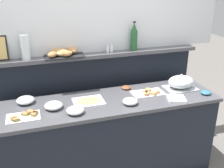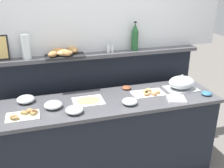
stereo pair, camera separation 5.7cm
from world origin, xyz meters
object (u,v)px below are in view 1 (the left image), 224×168
Objects in this scene: napkin_stack at (176,99)px; water_carafe at (25,47)px; glass_bowl_small at (75,111)px; wine_bottle_green at (134,37)px; glass_bowl_large at (130,102)px; pepper_shaker at (112,48)px; glass_bowl_extra at (54,106)px; salt_shaker at (108,49)px; condiment_bowl_dark at (206,92)px; condiment_bowl_red at (126,87)px; glass_bowl_medium at (26,100)px; serving_cloche at (181,82)px; cold_cuts_platter at (89,101)px; bread_basket at (63,53)px; sandwich_platter_rear at (24,116)px; sandwich_platter_side at (148,93)px.

napkin_stack is 1.57m from water_carafe.
wine_bottle_green is (0.78, 0.58, 0.48)m from glass_bowl_small.
water_carafe is at bearing 148.53° from glass_bowl_large.
glass_bowl_extra is at bearing -148.63° from pepper_shaker.
salt_shaker reaches higher than glass_bowl_small.
glass_bowl_extra is 1.93× the size of salt_shaker.
glass_bowl_extra is at bearing -65.70° from water_carafe.
water_carafe is (-1.73, 0.57, 0.47)m from condiment_bowl_dark.
condiment_bowl_dark is 0.83m from condiment_bowl_red.
glass_bowl_medium is at bearing -169.05° from wine_bottle_green.
condiment_bowl_red is 0.47m from salt_shaker.
wine_bottle_green reaches higher than serving_cloche.
condiment_bowl_dark is 0.44× the size of water_carafe.
serving_cloche reaches higher than glass_bowl_extra.
glass_bowl_medium reaches higher than condiment_bowl_dark.
serving_cloche is 1.62m from glass_bowl_medium.
bread_basket reaches higher than cold_cuts_platter.
glass_bowl_small is at bearing -177.26° from glass_bowl_large.
sandwich_platter_rear is 1.92× the size of glass_bowl_large.
serving_cloche reaches higher than sandwich_platter_side.
cold_cuts_platter is at bearing 12.53° from sandwich_platter_rear.
sandwich_platter_rear is 1.79× the size of glass_bowl_small.
wine_bottle_green is 0.79m from bread_basket.
serving_cloche is 3.91× the size of pepper_shaker.
serving_cloche is at bearing 0.77° from cold_cuts_platter.
water_carafe is (0.05, 0.23, 0.46)m from glass_bowl_medium.
glass_bowl_large is 0.37× the size of bread_basket.
glass_bowl_extra is at bearing -112.83° from bread_basket.
sandwich_platter_side is 1.23m from glass_bowl_medium.
serving_cloche is (1.62, 0.15, 0.06)m from sandwich_platter_rear.
glass_bowl_medium is 0.60m from bread_basket.
serving_cloche is 1.39× the size of water_carafe.
glass_bowl_large is at bearing -18.64° from glass_bowl_medium.
water_carafe is at bearing -180.00° from salt_shaker.
salt_shaker is 0.35× the size of water_carafe.
sandwich_platter_side is 2.29× the size of glass_bowl_large.
glass_bowl_small is at bearing -57.61° from water_carafe.
condiment_bowl_dark is at bearing -1.71° from glass_bowl_large.
glass_bowl_extra is (0.26, 0.09, 0.02)m from sandwich_platter_rear.
condiment_bowl_dark is (1.20, -0.19, 0.01)m from cold_cuts_platter.
water_carafe is at bearing -179.82° from wine_bottle_green.
serving_cloche is 3.38× the size of condiment_bowl_red.
condiment_bowl_dark is at bearing -9.15° from cold_cuts_platter.
condiment_bowl_dark is at bearing -22.17° from bread_basket.
cold_cuts_platter is at bearing -14.65° from glass_bowl_medium.
sandwich_platter_rear reaches higher than cold_cuts_platter.
condiment_bowl_dark is (0.83, -0.02, -0.01)m from glass_bowl_large.
serving_cloche is at bearing -28.76° from pepper_shaker.
glass_bowl_large is at bearing -164.50° from serving_cloche.
water_carafe is (-0.36, 0.57, 0.46)m from glass_bowl_small.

